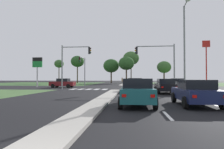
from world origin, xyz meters
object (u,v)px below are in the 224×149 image
object	(u,v)px
street_lamp_second	(185,44)
treeline_near	(59,64)
car_navy_sixth	(195,92)
traffic_signal_near_left	(72,59)
treeline_third	(111,66)
traffic_signal_near_right	(160,58)
pedestrian_at_median	(122,80)
car_maroon_fourth	(63,83)
treeline_sixth	(164,67)
treeline_second	(77,62)
fastfood_pole_sign	(206,52)
treeline_fifth	(131,58)
car_silver_near	(135,85)
car_grey_second	(177,83)
car_teal_third	(137,92)
fuel_price_totem	(37,65)
traffic_signal_far_left	(83,66)
car_black_fifth	(165,86)
treeline_fourth	(126,63)

from	to	relation	value
street_lamp_second	treeline_near	size ratio (longest dim) A/B	1.26
car_navy_sixth	treeline_near	bearing A→B (deg)	118.11
traffic_signal_near_left	treeline_near	world-z (taller)	treeline_near
treeline_third	traffic_signal_near_right	bearing A→B (deg)	-74.84
traffic_signal_near_left	car_navy_sixth	bearing A→B (deg)	-50.73
car_navy_sixth	traffic_signal_near_right	distance (m)	14.89
street_lamp_second	pedestrian_at_median	world-z (taller)	street_lamp_second
car_maroon_fourth	treeline_sixth	bearing A→B (deg)	-34.18
treeline_second	fastfood_pole_sign	bearing A→B (deg)	-20.50
treeline_second	treeline_fifth	xyz separation A→B (m)	(17.96, 2.93, 1.21)
car_maroon_fourth	treeline_third	world-z (taller)	treeline_third
car_silver_near	car_grey_second	size ratio (longest dim) A/B	0.98
treeline_fifth	treeline_sixth	distance (m)	11.35
car_silver_near	car_teal_third	distance (m)	12.29
fuel_price_totem	car_maroon_fourth	bearing A→B (deg)	-18.84
car_teal_third	pedestrian_at_median	world-z (taller)	pedestrian_at_median
car_silver_near	traffic_signal_far_left	distance (m)	17.75
traffic_signal_near_right	street_lamp_second	distance (m)	3.78
fastfood_pole_sign	fuel_price_totem	distance (m)	39.27
car_navy_sixth	treeline_sixth	xyz separation A→B (m)	(7.01, 53.32, 4.50)
car_black_fifth	fuel_price_totem	bearing A→B (deg)	147.63
fastfood_pole_sign	fuel_price_totem	world-z (taller)	fastfood_pole_sign
street_lamp_second	fuel_price_totem	bearing A→B (deg)	156.60
fastfood_pole_sign	car_black_fifth	bearing A→B (deg)	-117.09
car_navy_sixth	street_lamp_second	world-z (taller)	street_lamp_second
treeline_sixth	treeline_third	bearing A→B (deg)	179.70
car_silver_near	car_black_fifth	bearing A→B (deg)	-40.39
car_maroon_fourth	treeline_sixth	distance (m)	40.01
street_lamp_second	car_black_fifth	bearing A→B (deg)	-133.28
car_grey_second	fastfood_pole_sign	world-z (taller)	fastfood_pole_sign
traffic_signal_near_right	car_grey_second	bearing A→B (deg)	65.12
street_lamp_second	pedestrian_at_median	bearing A→B (deg)	110.84
car_teal_third	fuel_price_totem	xyz separation A→B (m)	(-17.47, 22.73, 3.15)
car_grey_second	treeline_fifth	size ratio (longest dim) A/B	0.41
treeline_fifth	fuel_price_totem	bearing A→B (deg)	-117.59
traffic_signal_near_left	fastfood_pole_sign	bearing A→B (deg)	41.85
car_silver_near	treeline_second	xyz separation A→B (m)	(-18.46, 40.14, 6.43)
car_grey_second	street_lamp_second	size ratio (longest dim) A/B	0.43
car_grey_second	treeline_sixth	xyz separation A→B (m)	(2.77, 29.92, 4.47)
car_black_fifth	street_lamp_second	bearing A→B (deg)	46.72
car_grey_second	traffic_signal_near_left	size ratio (longest dim) A/B	0.72
car_navy_sixth	fastfood_pole_sign	world-z (taller)	fastfood_pole_sign
car_black_fifth	treeline_sixth	bearing A→B (deg)	80.82
traffic_signal_near_left	fuel_price_totem	distance (m)	11.90
car_navy_sixth	fastfood_pole_sign	bearing A→B (deg)	68.90
car_grey_second	car_maroon_fourth	size ratio (longest dim) A/B	1.08
street_lamp_second	treeline_fourth	world-z (taller)	street_lamp_second
street_lamp_second	treeline_fifth	world-z (taller)	treeline_fifth
traffic_signal_near_right	fastfood_pole_sign	xyz separation A→B (m)	(14.69, 23.86, 3.81)
pedestrian_at_median	treeline_third	size ratio (longest dim) A/B	0.20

